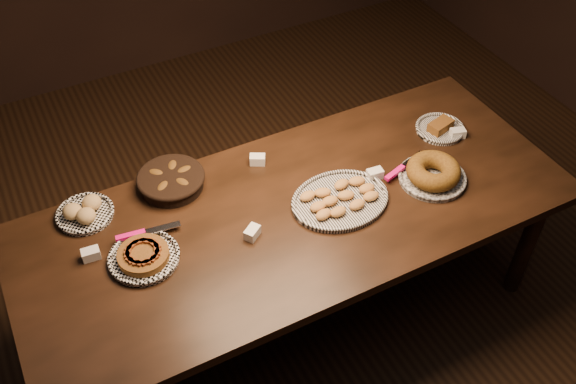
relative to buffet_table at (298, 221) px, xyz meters
name	(u,v)px	position (x,y,z in m)	size (l,w,h in m)	color
ground	(296,311)	(0.00, 0.00, -0.68)	(5.00, 5.00, 0.00)	black
buffet_table	(298,221)	(0.00, 0.00, 0.00)	(2.40, 1.00, 0.75)	black
apple_tart_plate	(144,256)	(-0.67, 0.04, 0.09)	(0.33, 0.29, 0.06)	white
madeleine_platter	(340,199)	(0.18, -0.05, 0.09)	(0.43, 0.35, 0.05)	black
bundt_cake_plate	(433,173)	(0.62, -0.11, 0.11)	(0.36, 0.32, 0.10)	black
croissant_basket	(171,180)	(-0.43, 0.38, 0.12)	(0.30, 0.30, 0.08)	black
bread_roll_plate	(84,212)	(-0.82, 0.38, 0.10)	(0.24, 0.24, 0.08)	white
loaf_plate	(440,128)	(0.86, 0.15, 0.09)	(0.24, 0.24, 0.06)	black
tent_cards	(294,187)	(0.04, 0.11, 0.10)	(1.84, 0.47, 0.04)	white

